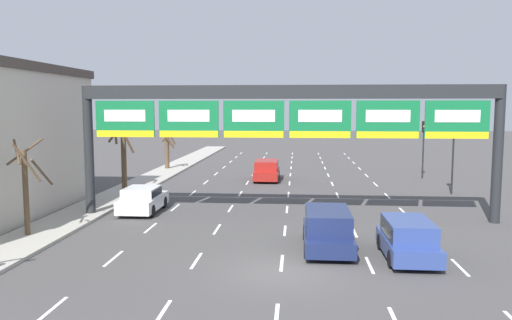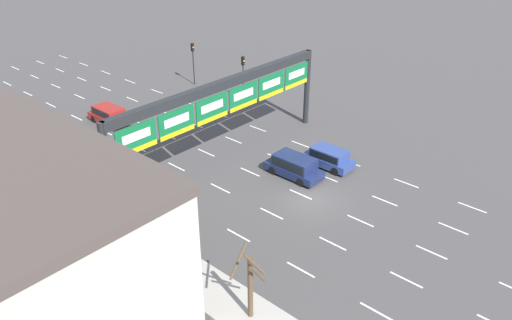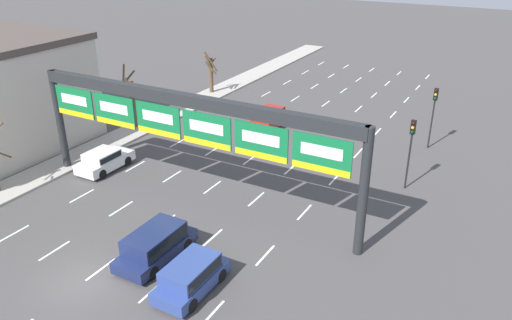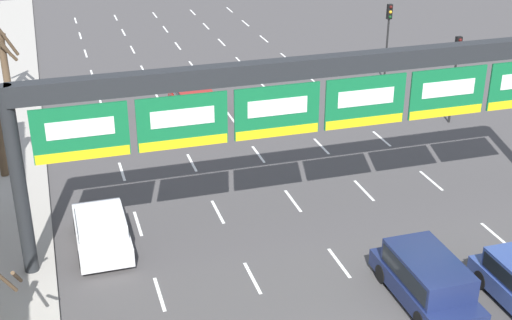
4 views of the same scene
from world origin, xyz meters
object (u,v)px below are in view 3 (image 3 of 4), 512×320
suv_red (268,118)px  traffic_light_near_gantry (411,141)px  sign_gantry (184,117)px  tree_bare_third (211,72)px  car_white (104,160)px  traffic_light_mid_block (434,106)px  suv_navy (155,243)px  suv_blue (191,275)px  tree_bare_furthest (132,99)px

suv_red → traffic_light_near_gantry: size_ratio=0.92×
sign_gantry → tree_bare_third: (-11.62, 19.91, -3.41)m
car_white → traffic_light_mid_block: 24.43m
suv_navy → traffic_light_mid_block: size_ratio=0.96×
suv_red → suv_blue: bearing=-71.8°
sign_gantry → tree_bare_furthest: sign_gantry is taller
traffic_light_mid_block → tree_bare_furthest: size_ratio=0.90×
suv_blue → traffic_light_mid_block: (6.10, 22.68, 2.52)m
suv_blue → suv_navy: size_ratio=0.87×
car_white → suv_red: suv_red is taller
sign_gantry → tree_bare_furthest: bearing=144.6°
traffic_light_near_gantry → traffic_light_mid_block: bearing=90.7°
suv_blue → tree_bare_furthest: (-16.68, 14.93, 1.75)m
car_white → traffic_light_near_gantry: 20.73m
suv_red → suv_navy: bearing=-79.1°
suv_blue → tree_bare_furthest: bearing=138.2°
sign_gantry → suv_red: size_ratio=5.04×
suv_navy → traffic_light_near_gantry: traffic_light_near_gantry is taller
car_white → tree_bare_furthest: 8.35m
traffic_light_near_gantry → tree_bare_furthest: bearing=-179.7°
traffic_light_near_gantry → tree_bare_furthest: 22.89m
sign_gantry → suv_navy: sign_gantry is taller
suv_navy → tree_bare_third: bearing=118.0°
car_white → traffic_light_near_gantry: (19.19, 7.40, 2.60)m
sign_gantry → suv_blue: 9.50m
suv_red → suv_navy: suv_navy is taller
car_white → sign_gantry: bearing=-7.8°
traffic_light_near_gantry → tree_bare_third: 25.43m
tree_bare_furthest → suv_red: bearing=29.2°
suv_navy → car_white: bearing=146.7°
suv_blue → suv_red: size_ratio=0.92×
suv_blue → suv_navy: 3.25m
suv_navy → tree_bare_furthest: (-13.63, 13.79, 1.69)m
suv_red → traffic_light_mid_block: (12.85, 2.19, 2.48)m
suv_red → traffic_light_mid_block: size_ratio=0.91×
car_white → suv_navy: bearing=-33.3°
car_white → suv_red: size_ratio=0.95×
car_white → traffic_light_mid_block: (19.10, 15.00, 2.63)m
suv_navy → suv_red: bearing=100.9°
traffic_light_mid_block → car_white: bearing=-141.9°
traffic_light_near_gantry → tree_bare_furthest: (-22.87, -0.14, -0.74)m
car_white → traffic_light_mid_block: size_ratio=0.87×
suv_red → traffic_light_mid_block: bearing=9.7°
tree_bare_third → traffic_light_mid_block: bearing=-9.5°
traffic_light_near_gantry → traffic_light_mid_block: 7.61m
suv_navy → traffic_light_near_gantry: bearing=56.4°
suv_blue → tree_bare_third: bearing=121.9°
traffic_light_near_gantry → suv_navy: bearing=-123.6°
car_white → suv_navy: (9.95, -6.53, 0.16)m
tree_bare_third → tree_bare_furthest: 11.55m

